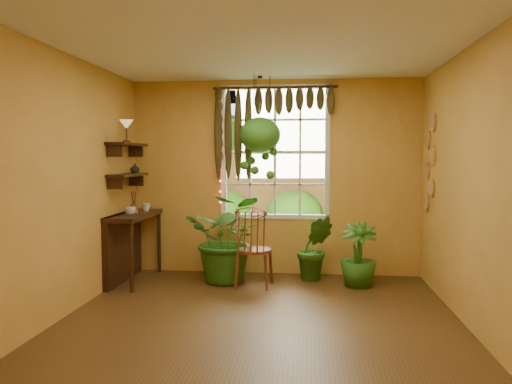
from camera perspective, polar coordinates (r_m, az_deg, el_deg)
floor at (r=4.98m, az=0.24°, el=-15.13°), size 4.50×4.50×0.00m
ceiling at (r=4.82m, az=0.25°, el=16.79°), size 4.50×4.50×0.00m
wall_back at (r=6.95m, az=2.16°, el=1.67°), size 4.00×0.00×4.00m
wall_left at (r=5.31m, az=-21.77°, el=0.67°), size 0.00×4.50×4.50m
wall_right at (r=4.93m, az=24.06°, el=0.37°), size 0.00×4.50×4.50m
window at (r=6.98m, az=2.19°, el=4.55°), size 1.52×0.10×1.86m
valance_vine at (r=6.89m, az=1.42°, el=9.36°), size 1.70×0.12×1.10m
string_lights at (r=6.98m, az=-4.12°, el=4.96°), size 0.03×0.03×1.54m
wall_plates at (r=6.64m, az=19.20°, el=3.07°), size 0.04×0.32×1.10m
counter_ledge at (r=6.81m, az=-14.58°, el=-5.26°), size 0.40×1.20×0.90m
shelf_lower at (r=6.71m, az=-14.43°, el=1.89°), size 0.25×0.90×0.04m
shelf_upper at (r=6.71m, az=-14.49°, el=5.31°), size 0.25×0.90×0.04m
backyard at (r=11.56m, az=4.95°, el=2.26°), size 14.00×10.00×12.00m
windsor_chair at (r=6.32m, az=-0.26°, el=-7.80°), size 0.47×0.50×1.17m
potted_plant_left at (r=6.54m, az=-3.18°, el=-5.28°), size 1.04×0.91×1.16m
potted_plant_mid at (r=6.70m, az=6.72°, el=-6.39°), size 0.49×0.40×0.85m
potted_plant_right at (r=6.46m, az=11.62°, el=-7.04°), size 0.47×0.47×0.81m
hanging_basket at (r=6.62m, az=0.45°, el=6.13°), size 0.54×0.54×1.38m
cup_a at (r=6.53m, az=-14.17°, el=-2.10°), size 0.17×0.17×0.10m
cup_b at (r=6.92m, az=-12.45°, el=-1.72°), size 0.15×0.15×0.11m
brush_jar at (r=6.70m, az=-13.81°, el=-1.18°), size 0.10×0.10×0.36m
shelf_vase at (r=6.94m, az=-13.68°, el=2.65°), size 0.13×0.13×0.13m
tiffany_lamp at (r=6.66m, az=-14.59°, el=7.32°), size 0.18×0.18×0.29m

